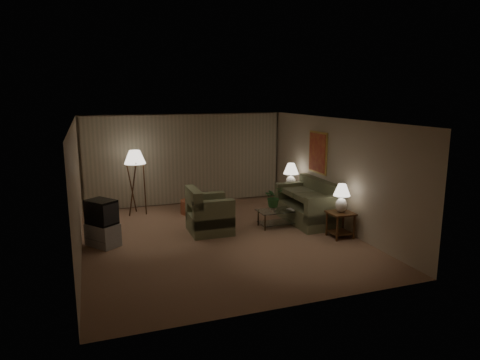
% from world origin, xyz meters
% --- Properties ---
extents(ground, '(7.00, 7.00, 0.00)m').
position_xyz_m(ground, '(0.00, 0.00, 0.00)').
color(ground, '#9E7157').
rests_on(ground, ground).
extents(room_shell, '(6.04, 7.02, 2.72)m').
position_xyz_m(room_shell, '(0.02, 1.51, 1.75)').
color(room_shell, '#BEAB92').
rests_on(room_shell, ground).
extents(sofa, '(1.95, 0.99, 0.86)m').
position_xyz_m(sofa, '(2.50, 0.45, 0.43)').
color(sofa, '#737552').
rests_on(sofa, ground).
extents(armchair, '(1.06, 1.01, 0.86)m').
position_xyz_m(armchair, '(-0.09, 0.48, 0.43)').
color(armchair, '#737552').
rests_on(armchair, ground).
extents(side_table_near, '(0.55, 0.55, 0.60)m').
position_xyz_m(side_table_near, '(2.65, -0.90, 0.41)').
color(side_table_near, '#37210F').
rests_on(side_table_near, ground).
extents(side_table_far, '(0.54, 0.45, 0.60)m').
position_xyz_m(side_table_far, '(2.65, 1.70, 0.40)').
color(side_table_far, '#37210F').
rests_on(side_table_far, ground).
extents(table_lamp_near, '(0.39, 0.39, 0.66)m').
position_xyz_m(table_lamp_near, '(2.65, -0.90, 0.99)').
color(table_lamp_near, white).
rests_on(table_lamp_near, side_table_near).
extents(table_lamp_far, '(0.43, 0.43, 0.74)m').
position_xyz_m(table_lamp_far, '(2.65, 1.70, 1.04)').
color(table_lamp_far, white).
rests_on(table_lamp_far, side_table_far).
extents(coffee_table, '(1.06, 0.58, 0.41)m').
position_xyz_m(coffee_table, '(1.66, 0.35, 0.28)').
color(coffee_table, silver).
rests_on(coffee_table, ground).
extents(tv_cabinet, '(1.13, 1.12, 0.50)m').
position_xyz_m(tv_cabinet, '(-2.55, 0.36, 0.25)').
color(tv_cabinet, '#B2B2B5').
rests_on(tv_cabinet, ground).
extents(crt_tv, '(1.04, 1.04, 0.53)m').
position_xyz_m(crt_tv, '(-2.55, 0.36, 0.76)').
color(crt_tv, black).
rests_on(crt_tv, tv_cabinet).
extents(floor_lamp, '(0.58, 0.58, 1.78)m').
position_xyz_m(floor_lamp, '(-1.56, 2.66, 0.93)').
color(floor_lamp, '#37210F').
rests_on(floor_lamp, ground).
extents(ottoman, '(0.70, 0.70, 0.38)m').
position_xyz_m(ottoman, '(-0.15, 2.24, 0.19)').
color(ottoman, '#9D4835').
rests_on(ottoman, ground).
extents(vase, '(0.20, 0.20, 0.16)m').
position_xyz_m(vase, '(1.51, 0.35, 0.50)').
color(vase, white).
rests_on(vase, coffee_table).
extents(flowers, '(0.55, 0.51, 0.51)m').
position_xyz_m(flowers, '(1.51, 0.35, 0.83)').
color(flowers, '#2F6A31').
rests_on(flowers, vase).
extents(book, '(0.24, 0.29, 0.02)m').
position_xyz_m(book, '(1.91, 0.25, 0.42)').
color(book, olive).
rests_on(book, coffee_table).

